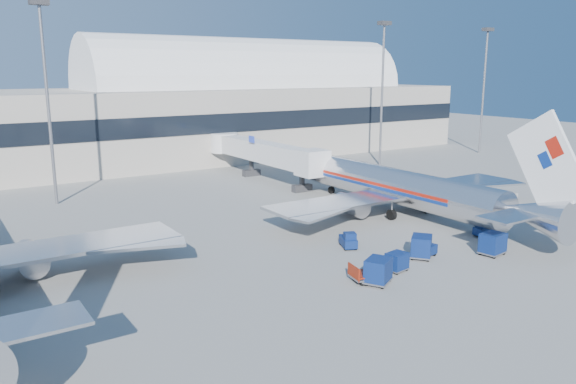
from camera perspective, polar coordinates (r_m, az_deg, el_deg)
ground at (r=51.73m, az=7.18°, el=-4.84°), size 260.00×260.00×0.00m
terminal at (r=95.55m, az=-22.10°, el=6.80°), size 170.00×28.15×21.00m
airliner_main at (r=60.83m, az=11.68°, el=0.43°), size 32.00×37.26×12.07m
jetbridge_near at (r=79.85m, az=-2.99°, el=4.18°), size 4.40×27.50×6.25m
mast_west at (r=68.54m, az=-23.44°, el=10.99°), size 2.00×1.20×22.60m
mast_east at (r=91.83m, az=9.61°, el=11.88°), size 2.00×1.20×22.60m
mast_far_east at (r=110.35m, az=19.37°, el=11.41°), size 2.00×1.20×22.60m
barrier_near at (r=65.61m, az=18.10°, el=-1.29°), size 3.00×0.55×0.90m
barrier_mid at (r=68.18m, az=19.84°, el=-0.91°), size 3.00×0.55×0.90m
barrier_far at (r=70.80m, az=21.45°, el=-0.57°), size 3.00×0.55×0.90m
tug_lead at (r=47.82m, az=13.60°, el=-5.65°), size 2.58×1.70×1.55m
tug_right at (r=55.39m, az=19.37°, el=-3.59°), size 2.32×1.33×1.45m
tug_left at (r=49.20m, az=6.15°, el=-4.90°), size 1.96×2.53×1.47m
cart_train_a at (r=47.53m, az=13.40°, el=-5.38°), size 2.66×2.58×1.86m
cart_train_b at (r=44.15m, az=11.00°, el=-6.94°), size 1.85×1.53×1.47m
cart_train_c at (r=41.35m, az=9.14°, el=-7.88°), size 2.65×2.46×1.88m
cart_solo_near at (r=50.02m, az=20.08°, el=-4.93°), size 2.31×1.88×1.86m
cart_solo_far at (r=60.68m, az=25.76°, el=-2.50°), size 2.35×2.01×1.78m
cart_open_red at (r=41.90m, az=8.14°, el=-8.33°), size 2.80×2.24×0.67m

